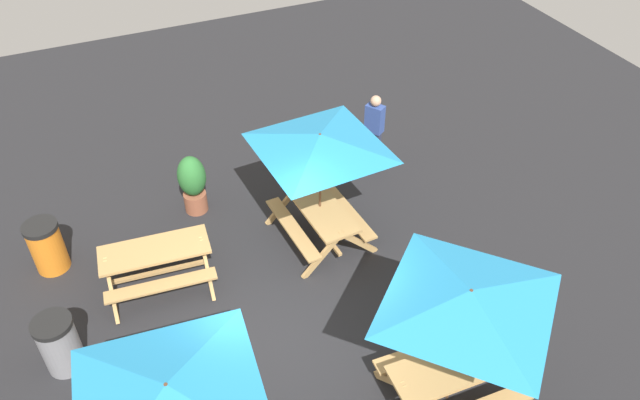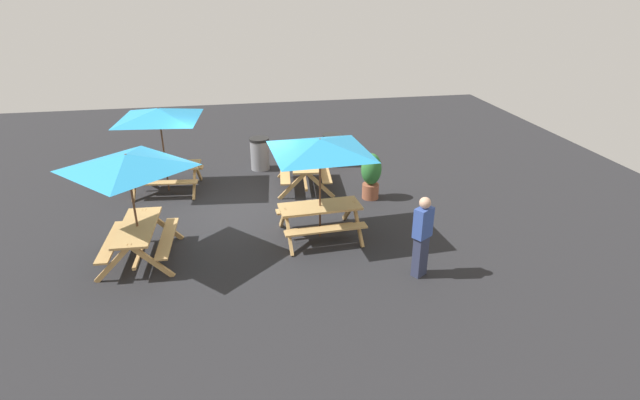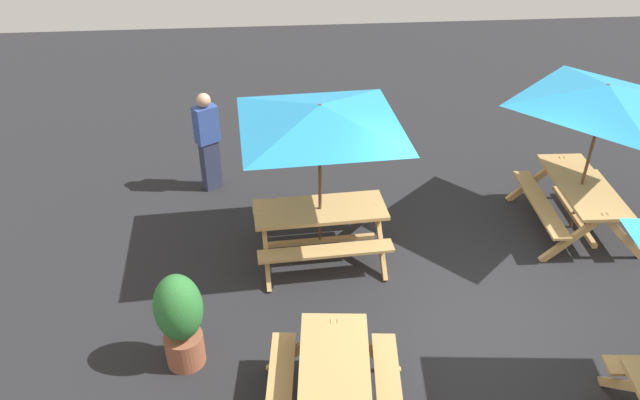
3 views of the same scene
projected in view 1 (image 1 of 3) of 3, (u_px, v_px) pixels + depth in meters
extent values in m
plane|color=#232326|center=(280.00, 337.00, 9.84)|extent=(24.00, 24.00, 0.00)
cube|color=tan|center=(320.00, 207.00, 11.12)|extent=(1.84, 0.81, 0.05)
cube|color=tan|center=(346.00, 210.00, 11.50)|extent=(1.81, 0.37, 0.04)
cube|color=tan|center=(293.00, 228.00, 11.11)|extent=(1.81, 0.37, 0.04)
cube|color=tan|center=(359.00, 242.00, 10.96)|extent=(0.11, 0.80, 0.81)
cube|color=tan|center=(322.00, 256.00, 10.70)|extent=(0.11, 0.80, 0.81)
cube|color=tan|center=(318.00, 192.00, 12.02)|extent=(0.11, 0.80, 0.81)
cube|color=tan|center=(284.00, 204.00, 11.76)|extent=(0.11, 0.80, 0.81)
cube|color=tan|center=(320.00, 228.00, 11.46)|extent=(1.56, 0.17, 0.06)
cylinder|color=brown|center=(320.00, 189.00, 10.86)|extent=(0.04, 0.04, 2.30)
pyramid|color=#268CC6|center=(320.00, 141.00, 10.21)|extent=(2.82, 2.82, 0.28)
cube|color=tan|center=(154.00, 250.00, 10.28)|extent=(0.87, 1.86, 0.05)
cube|color=tan|center=(153.00, 241.00, 10.87)|extent=(0.43, 1.82, 0.04)
cube|color=tan|center=(161.00, 285.00, 10.07)|extent=(0.43, 1.82, 0.04)
cube|color=tan|center=(200.00, 241.00, 10.97)|extent=(0.80, 0.14, 0.81)
cube|color=tan|center=(208.00, 270.00, 10.44)|extent=(0.80, 0.14, 0.81)
cube|color=tan|center=(109.00, 261.00, 10.60)|extent=(0.80, 0.14, 0.81)
cube|color=tan|center=(112.00, 292.00, 10.07)|extent=(0.80, 0.14, 0.81)
cube|color=tan|center=(159.00, 272.00, 10.62)|extent=(0.22, 1.56, 0.06)
pyramid|color=#268CC6|center=(168.00, 392.00, 6.62)|extent=(2.81, 2.81, 0.28)
cube|color=tan|center=(454.00, 367.00, 8.53)|extent=(0.77, 1.83, 0.05)
cube|color=tan|center=(431.00, 349.00, 9.11)|extent=(0.33, 1.81, 0.04)
cube|color=tan|center=(483.00, 346.00, 9.25)|extent=(0.80, 0.09, 0.81)
cube|color=tan|center=(512.00, 386.00, 8.73)|extent=(0.80, 0.09, 0.81)
cube|color=tan|center=(389.00, 379.00, 8.81)|extent=(0.80, 0.09, 0.81)
cube|color=tan|center=(449.00, 389.00, 8.87)|extent=(0.13, 1.56, 0.06)
cylinder|color=brown|center=(458.00, 348.00, 8.27)|extent=(0.04, 0.04, 2.30)
pyramid|color=#268CC6|center=(470.00, 298.00, 7.62)|extent=(2.08, 2.08, 0.28)
cylinder|color=orange|center=(48.00, 248.00, 10.73)|extent=(0.56, 0.56, 0.90)
cylinder|color=black|center=(39.00, 227.00, 10.42)|extent=(0.59, 0.59, 0.08)
cylinder|color=gray|center=(60.00, 346.00, 9.16)|extent=(0.56, 0.56, 0.90)
cylinder|color=black|center=(51.00, 324.00, 8.84)|extent=(0.59, 0.59, 0.08)
cylinder|color=#935138|center=(196.00, 201.00, 12.08)|extent=(0.44, 0.44, 0.40)
ellipsoid|color=#2D7233|center=(192.00, 176.00, 11.68)|extent=(0.53, 0.53, 0.84)
cube|color=#2D334C|center=(373.00, 148.00, 13.06)|extent=(0.33, 0.30, 0.85)
cube|color=#334C99|center=(375.00, 119.00, 12.60)|extent=(0.42, 0.38, 0.60)
sphere|color=tan|center=(376.00, 101.00, 12.34)|extent=(0.22, 0.22, 0.22)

